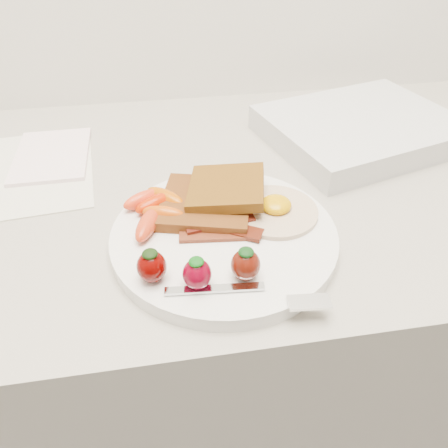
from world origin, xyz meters
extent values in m
cube|color=gray|center=(0.00, 1.70, 0.45)|extent=(2.00, 0.60, 0.90)
cylinder|color=white|center=(0.02, 1.56, 0.91)|extent=(0.27, 0.27, 0.02)
cube|color=#341909|center=(0.01, 1.61, 0.93)|extent=(0.14, 0.14, 0.01)
cube|color=#402610|center=(0.03, 1.62, 0.94)|extent=(0.11, 0.11, 0.02)
cylinder|color=white|center=(0.09, 1.58, 0.92)|extent=(0.12, 0.12, 0.01)
ellipsoid|color=#D29400|center=(0.09, 1.58, 0.93)|extent=(0.04, 0.04, 0.02)
cube|color=#3D0407|center=(0.01, 1.55, 0.92)|extent=(0.09, 0.03, 0.00)
cube|color=black|center=(0.02, 1.56, 0.92)|extent=(0.08, 0.06, 0.00)
cube|color=black|center=(0.02, 1.57, 0.92)|extent=(0.09, 0.03, 0.00)
ellipsoid|color=#BA2200|center=(-0.06, 1.61, 0.93)|extent=(0.06, 0.05, 0.02)
ellipsoid|color=#C34807|center=(-0.05, 1.59, 0.93)|extent=(0.06, 0.04, 0.02)
ellipsoid|color=red|center=(-0.07, 1.57, 0.93)|extent=(0.04, 0.07, 0.02)
ellipsoid|color=#BA4F00|center=(-0.04, 1.62, 0.93)|extent=(0.06, 0.06, 0.02)
ellipsoid|color=red|center=(-0.07, 1.62, 0.93)|extent=(0.06, 0.04, 0.02)
ellipsoid|color=#4B0100|center=(-0.07, 1.49, 0.94)|extent=(0.03, 0.03, 0.03)
ellipsoid|color=black|center=(-0.07, 1.49, 0.95)|extent=(0.02, 0.02, 0.01)
ellipsoid|color=#5E0012|center=(-0.02, 1.47, 0.93)|extent=(0.03, 0.03, 0.03)
ellipsoid|color=#094E0D|center=(-0.02, 1.47, 0.95)|extent=(0.02, 0.02, 0.01)
ellipsoid|color=#480E06|center=(0.03, 1.48, 0.94)|extent=(0.03, 0.03, 0.03)
ellipsoid|color=black|center=(0.03, 1.48, 0.95)|extent=(0.02, 0.02, 0.01)
cube|color=silver|center=(0.00, 1.46, 0.92)|extent=(0.10, 0.02, 0.00)
cube|color=white|center=(0.08, 1.43, 0.92)|extent=(0.04, 0.02, 0.00)
cube|color=silver|center=(-0.24, 1.76, 0.90)|extent=(0.20, 0.26, 0.00)
cube|color=white|center=(-0.21, 1.80, 0.91)|extent=(0.11, 0.16, 0.01)
cube|color=silver|center=(0.29, 1.78, 0.92)|extent=(0.35, 0.31, 0.04)
camera|label=1|loc=(-0.04, 1.16, 1.25)|focal=35.00mm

